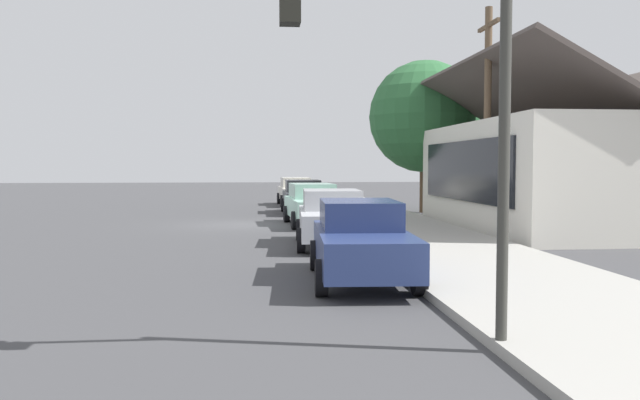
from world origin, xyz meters
name	(u,v)px	position (x,y,z in m)	size (l,w,h in m)	color
ground_plane	(242,225)	(0.00, 0.00, 0.00)	(120.00, 120.00, 0.00)	#424244
sidewalk_curb	(384,221)	(0.00, 5.60, 0.08)	(60.00, 4.20, 0.16)	#A3A099
car_ivory	(296,191)	(-11.72, 2.79, 0.82)	(4.89, 2.11, 1.59)	silver
car_charcoal	(303,196)	(-5.50, 2.77, 0.81)	(4.41, 2.05, 1.59)	#2D3035
car_seafoam	(313,204)	(0.45, 2.73, 0.82)	(4.95, 2.20, 1.59)	#9ED1BC
car_silver	(332,217)	(6.70, 2.74, 0.82)	(4.64, 2.24, 1.59)	silver
car_navy	(361,240)	(12.27, 2.67, 0.81)	(4.61, 2.13, 1.59)	navy
storefront_building	(569,172)	(2.47, 11.98, 2.06)	(12.10, 8.25, 6.07)	silver
shade_tree	(425,117)	(-5.53, 8.68, 4.64)	(5.41, 5.41, 7.36)	brown
traffic_light_main	(419,66)	(17.28, 2.54, 3.49)	(0.37, 2.79, 5.20)	#383833
utility_pole_wooden	(487,116)	(4.25, 8.20, 3.93)	(1.80, 0.24, 7.50)	brown
fire_hydrant_red	(389,231)	(7.59, 4.20, 0.50)	(0.22, 0.22, 0.71)	red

